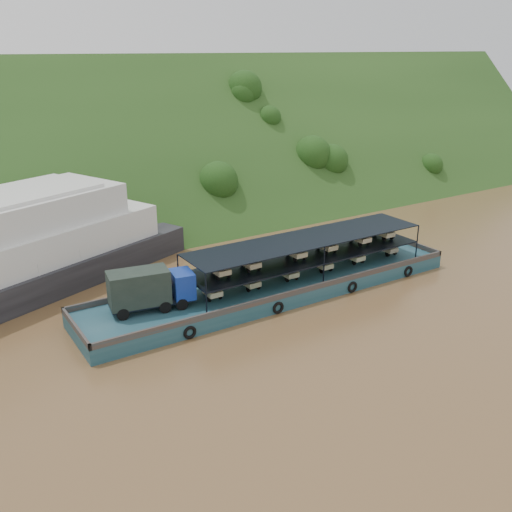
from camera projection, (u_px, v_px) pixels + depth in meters
ground at (293, 296)px, 50.10m from camera, size 160.00×160.00×0.00m
hillside at (140, 205)px, 78.62m from camera, size 140.00×39.60×39.60m
cargo_barge at (266, 284)px, 49.74m from camera, size 35.00×7.18×4.54m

